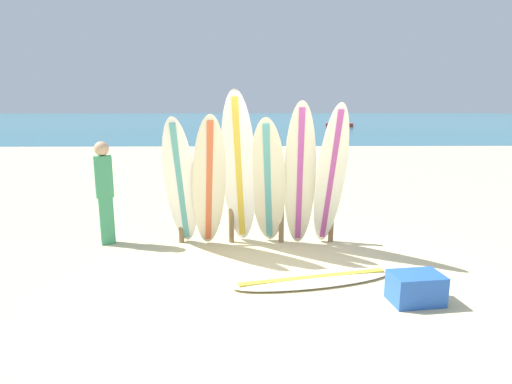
# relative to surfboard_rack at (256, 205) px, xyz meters

# --- Properties ---
(ground_plane) EXTENTS (120.00, 120.00, 0.00)m
(ground_plane) POSITION_rel_surfboard_rack_xyz_m (0.47, -1.68, -0.65)
(ground_plane) COLOR beige
(ocean_water) EXTENTS (120.00, 80.00, 0.01)m
(ocean_water) POSITION_rel_surfboard_rack_xyz_m (0.47, 56.32, -0.65)
(ocean_water) COLOR teal
(ocean_water) RESTS_ON ground
(surfboard_rack) EXTENTS (2.65, 0.09, 1.05)m
(surfboard_rack) POSITION_rel_surfboard_rack_xyz_m (0.00, 0.00, 0.00)
(surfboard_rack) COLOR olive
(surfboard_rack) RESTS_ON ground
(surfboard_leaning_far_left) EXTENTS (0.52, 1.01, 2.16)m
(surfboard_leaning_far_left) POSITION_rel_surfboard_rack_xyz_m (-1.20, -0.37, 0.43)
(surfboard_leaning_far_left) COLOR white
(surfboard_leaning_far_left) RESTS_ON ground
(surfboard_leaning_left) EXTENTS (0.68, 0.96, 2.19)m
(surfboard_leaning_left) POSITION_rel_surfboard_rack_xyz_m (-0.75, -0.41, 0.45)
(surfboard_leaning_left) COLOR beige
(surfboard_leaning_left) RESTS_ON ground
(surfboard_leaning_center_left) EXTENTS (0.64, 1.01, 2.54)m
(surfboard_leaning_center_left) POSITION_rel_surfboard_rack_xyz_m (-0.28, -0.28, 0.62)
(surfboard_leaning_center_left) COLOR white
(surfboard_leaning_center_left) RESTS_ON ground
(surfboard_leaning_center) EXTENTS (0.68, 0.91, 2.14)m
(surfboard_leaning_center) POSITION_rel_surfboard_rack_xyz_m (0.18, -0.26, 0.42)
(surfboard_leaning_center) COLOR beige
(surfboard_leaning_center) RESTS_ON ground
(surfboard_leaning_center_right) EXTENTS (0.55, 0.68, 2.38)m
(surfboard_leaning_center_right) POSITION_rel_surfboard_rack_xyz_m (0.68, -0.32, 0.54)
(surfboard_leaning_center_right) COLOR beige
(surfboard_leaning_center_right) RESTS_ON ground
(surfboard_leaning_right) EXTENTS (0.53, 1.02, 2.36)m
(surfboard_leaning_right) POSITION_rel_surfboard_rack_xyz_m (1.15, -0.42, 0.53)
(surfboard_leaning_right) COLOR white
(surfboard_leaning_right) RESTS_ON ground
(surfboard_lying_on_sand) EXTENTS (2.28, 1.03, 0.08)m
(surfboard_lying_on_sand) POSITION_rel_surfboard_rack_xyz_m (0.73, -1.65, -0.62)
(surfboard_lying_on_sand) COLOR silver
(surfboard_lying_on_sand) RESTS_ON ground
(beachgoer_standing) EXTENTS (0.32, 0.27, 1.73)m
(beachgoer_standing) POSITION_rel_surfboard_rack_xyz_m (-2.51, -0.04, 0.30)
(beachgoer_standing) COLOR #3F9966
(beachgoer_standing) RESTS_ON ground
(small_boat_offshore) EXTENTS (2.82, 1.48, 0.71)m
(small_boat_offshore) POSITION_rel_surfboard_rack_xyz_m (9.07, 35.86, -0.39)
(small_boat_offshore) COLOR #B22D28
(small_boat_offshore) RESTS_ON ocean_water
(cooler_box) EXTENTS (0.64, 0.47, 0.36)m
(cooler_box) POSITION_rel_surfboard_rack_xyz_m (1.85, -2.26, -0.47)
(cooler_box) COLOR blue
(cooler_box) RESTS_ON ground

